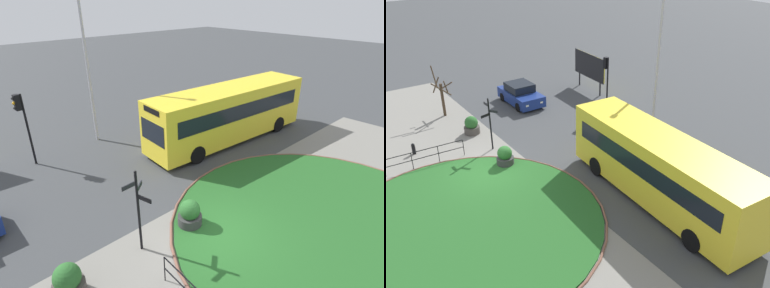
# 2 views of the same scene
# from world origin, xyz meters

# --- Properties ---
(ground) EXTENTS (120.00, 120.00, 0.00)m
(ground) POSITION_xyz_m (0.00, 0.00, 0.00)
(ground) COLOR #3D3F42
(sidewalk_paving) EXTENTS (32.00, 8.37, 0.02)m
(sidewalk_paving) POSITION_xyz_m (0.00, -1.81, 0.01)
(sidewalk_paving) COLOR gray
(sidewalk_paving) RESTS_ON ground
(grass_island) EXTENTS (12.08, 12.08, 0.10)m
(grass_island) POSITION_xyz_m (3.48, -2.63, 0.05)
(grass_island) COLOR #235B23
(grass_island) RESTS_ON ground
(grass_kerb_ring) EXTENTS (12.39, 12.39, 0.11)m
(grass_kerb_ring) POSITION_xyz_m (3.48, -2.63, 0.06)
(grass_kerb_ring) COLOR brown
(grass_kerb_ring) RESTS_ON ground
(signpost_directional) EXTENTS (0.97, 0.92, 3.19)m
(signpost_directional) POSITION_xyz_m (-2.46, 1.39, 1.82)
(signpost_directional) COLOR black
(signpost_directional) RESTS_ON ground
(bollard_foreground) EXTENTS (0.21, 0.21, 0.69)m
(bollard_foreground) POSITION_xyz_m (-4.52, -2.54, 0.35)
(bollard_foreground) COLOR black
(bollard_foreground) RESTS_ON ground
(railing_grass_edge) EXTENTS (0.21, 4.30, 1.01)m
(railing_grass_edge) POSITION_xyz_m (-2.81, -2.38, 0.66)
(railing_grass_edge) COLOR black
(railing_grass_edge) RESTS_ON ground
(bus_yellow) EXTENTS (10.91, 3.16, 3.28)m
(bus_yellow) POSITION_xyz_m (6.82, 5.60, 1.76)
(bus_yellow) COLOR yellow
(bus_yellow) RESTS_ON ground
(car_near_lane) EXTENTS (3.94, 1.97, 1.51)m
(car_near_lane) POSITION_xyz_m (-7.79, 6.21, 0.70)
(car_near_lane) COLOR navy
(car_near_lane) RESTS_ON ground
(traffic_light_near) EXTENTS (0.49, 0.28, 3.84)m
(traffic_light_near) POSITION_xyz_m (-3.16, 10.41, 2.81)
(traffic_light_near) COLOR black
(traffic_light_near) RESTS_ON ground
(lamppost_tall) EXTENTS (0.32, 0.32, 8.90)m
(lamppost_tall) POSITION_xyz_m (0.88, 11.07, 4.74)
(lamppost_tall) COLOR #B7B7BC
(lamppost_tall) RESTS_ON ground
(billboard_left) EXTENTS (3.93, 0.34, 2.93)m
(billboard_left) POSITION_xyz_m (-7.11, 11.95, 1.94)
(billboard_left) COLOR black
(billboard_left) RESTS_ON ground
(planter_near_signpost) EXTENTS (0.97, 0.97, 1.16)m
(planter_near_signpost) POSITION_xyz_m (-5.12, 1.26, 0.52)
(planter_near_signpost) COLOR #47423D
(planter_near_signpost) RESTS_ON ground
(planter_kerbside) EXTENTS (0.94, 0.94, 1.14)m
(planter_kerbside) POSITION_xyz_m (-0.37, 1.18, 0.51)
(planter_kerbside) COLOR #383838
(planter_kerbside) RESTS_ON ground
(street_tree_bare) EXTENTS (1.58, 1.57, 3.55)m
(street_tree_bare) POSITION_xyz_m (-8.82, 0.84, 1.56)
(street_tree_bare) COLOR #423323
(street_tree_bare) RESTS_ON ground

